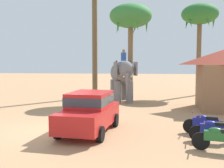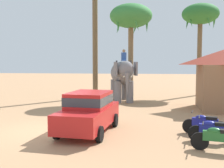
{
  "view_description": "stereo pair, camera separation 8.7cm",
  "coord_description": "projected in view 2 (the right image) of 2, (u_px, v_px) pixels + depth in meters",
  "views": [
    {
      "loc": [
        4.02,
        -11.22,
        2.94
      ],
      "look_at": [
        1.91,
        5.73,
        1.6
      ],
      "focal_mm": 44.19,
      "sensor_mm": 36.0,
      "label": 1
    },
    {
      "loc": [
        4.1,
        -11.21,
        2.94
      ],
      "look_at": [
        1.91,
        5.73,
        1.6
      ],
      "focal_mm": 44.19,
      "sensor_mm": 36.0,
      "label": 2
    }
  ],
  "objects": [
    {
      "name": "motorcycle_mid_row",
      "position": [
        205.0,
        123.0,
        11.19
      ],
      "size": [
        1.77,
        0.68,
        0.94
      ],
      "color": "black",
      "rests_on": "ground"
    },
    {
      "name": "motorcycle_second_in_row",
      "position": [
        213.0,
        130.0,
        10.09
      ],
      "size": [
        1.79,
        0.57,
        0.94
      ],
      "color": "black",
      "rests_on": "ground"
    },
    {
      "name": "car_sedan_foreground",
      "position": [
        89.0,
        110.0,
        11.58
      ],
      "size": [
        2.2,
        4.26,
        1.7
      ],
      "color": "red",
      "rests_on": "ground"
    },
    {
      "name": "palm_tree_near_hut",
      "position": [
        200.0,
        17.0,
        24.17
      ],
      "size": [
        3.2,
        3.2,
        8.09
      ],
      "color": "brown",
      "rests_on": "ground"
    },
    {
      "name": "palm_tree_left_of_road",
      "position": [
        131.0,
        18.0,
        20.78
      ],
      "size": [
        3.2,
        3.2,
        7.35
      ],
      "color": "brown",
      "rests_on": "ground"
    },
    {
      "name": "ground_plane",
      "position": [
        51.0,
        131.0,
        11.84
      ],
      "size": [
        120.0,
        120.0,
        0.0
      ],
      "primitive_type": "plane",
      "color": "tan"
    },
    {
      "name": "elephant_with_mahout",
      "position": [
        122.0,
        75.0,
        20.52
      ],
      "size": [
        2.46,
        4.02,
        3.88
      ],
      "color": "slate",
      "rests_on": "ground"
    },
    {
      "name": "motorcycle_nearest_camera",
      "position": [
        219.0,
        138.0,
        9.04
      ],
      "size": [
        1.78,
        0.63,
        0.94
      ],
      "color": "black",
      "rests_on": "ground"
    }
  ]
}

